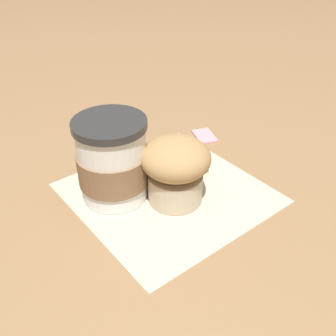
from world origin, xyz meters
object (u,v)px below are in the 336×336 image
Objects in this scene: coffee_cup at (113,161)px; banana at (160,166)px; muffin at (178,167)px; sugar_packet at (205,135)px.

coffee_cup is 0.77× the size of banana.
muffin is 0.62× the size of banana.
sugar_packet is at bearing 21.58° from banana.
coffee_cup reaches higher than sugar_packet.
coffee_cup is at bearing 139.51° from muffin.
muffin is at bearing -101.01° from banana.
sugar_packet is (0.14, 0.11, -0.05)m from muffin.
banana is (0.08, 0.00, -0.04)m from coffee_cup.
banana is 0.14m from sugar_packet.
sugar_packet is (0.21, 0.05, -0.05)m from coffee_cup.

